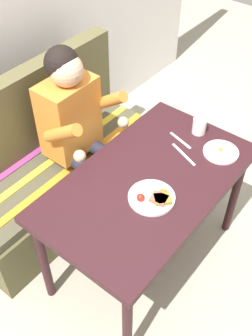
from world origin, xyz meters
The scene contains 9 objects.
ground_plane centered at (0.00, 0.00, 0.00)m, with size 8.00×8.00×0.00m, color #A4A08C.
table centered at (0.00, 0.00, 0.65)m, with size 1.20×0.70×0.73m.
couch centered at (0.00, 0.76, 0.33)m, with size 1.44×0.56×1.00m.
person centered at (0.10, 0.59, 0.74)m, with size 0.45×0.61×1.21m.
plate_breakfast centered at (-0.10, -0.10, 0.74)m, with size 0.23×0.23×0.05m.
plate_eggs centered at (0.41, -0.19, 0.74)m, with size 0.20×0.20×0.04m.
coffee_mug centered at (0.49, 0.00, 0.78)m, with size 0.12×0.08×0.09m.
fork centered at (0.36, 0.04, 0.73)m, with size 0.01×0.17×0.01m, color silver.
knife centered at (0.27, -0.04, 0.73)m, with size 0.01×0.20×0.01m, color silver.
Camera 1 is at (-1.20, -0.81, 2.24)m, focal length 43.28 mm.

